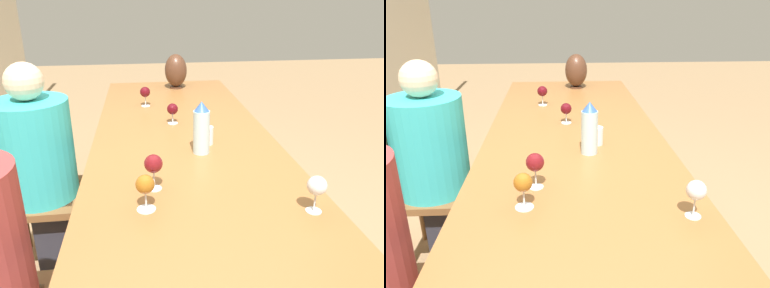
# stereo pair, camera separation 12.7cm
# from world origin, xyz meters

# --- Properties ---
(ground_plane) EXTENTS (14.00, 14.00, 0.00)m
(ground_plane) POSITION_xyz_m (0.00, 0.00, 0.00)
(ground_plane) COLOR #937551
(dining_table) EXTENTS (3.15, 1.00, 0.77)m
(dining_table) POSITION_xyz_m (0.00, 0.00, 0.71)
(dining_table) COLOR #936033
(dining_table) RESTS_ON ground_plane
(water_bottle) EXTENTS (0.08, 0.08, 0.27)m
(water_bottle) POSITION_xyz_m (-0.09, -0.06, 0.90)
(water_bottle) COLOR #ADCCD6
(water_bottle) RESTS_ON dining_table
(water_tumbler) EXTENTS (0.07, 0.07, 0.10)m
(water_tumbler) POSITION_xyz_m (0.02, -0.11, 0.81)
(water_tumbler) COLOR silver
(water_tumbler) RESTS_ON dining_table
(vase) EXTENTS (0.18, 0.18, 0.29)m
(vase) POSITION_xyz_m (1.31, -0.07, 0.91)
(vase) COLOR #4C2D1E
(vase) RESTS_ON dining_table
(wine_glass_0) EXTENTS (0.07, 0.07, 0.14)m
(wine_glass_0) POSITION_xyz_m (0.79, 0.20, 0.86)
(wine_glass_0) COLOR silver
(wine_glass_0) RESTS_ON dining_table
(wine_glass_1) EXTENTS (0.07, 0.07, 0.13)m
(wine_glass_1) POSITION_xyz_m (0.38, 0.04, 0.85)
(wine_glass_1) COLOR silver
(wine_glass_1) RESTS_ON dining_table
(wine_glass_2) EXTENTS (0.08, 0.08, 0.15)m
(wine_glass_2) POSITION_xyz_m (-0.44, 0.19, 0.88)
(wine_glass_2) COLOR silver
(wine_glass_2) RESTS_ON dining_table
(wine_glass_3) EXTENTS (0.07, 0.07, 0.14)m
(wine_glass_3) POSITION_xyz_m (-0.70, -0.39, 0.87)
(wine_glass_3) COLOR silver
(wine_glass_3) RESTS_ON dining_table
(wine_glass_4) EXTENTS (0.07, 0.07, 0.14)m
(wine_glass_4) POSITION_xyz_m (-0.60, 0.22, 0.87)
(wine_glass_4) COLOR silver
(wine_glass_4) RESTS_ON dining_table
(chair_far) EXTENTS (0.44, 0.44, 0.97)m
(chair_far) POSITION_xyz_m (0.10, 0.87, 0.52)
(chair_far) COLOR brown
(chair_far) RESTS_ON ground_plane
(person_far) EXTENTS (0.40, 0.40, 1.21)m
(person_far) POSITION_xyz_m (0.10, 0.78, 0.64)
(person_far) COLOR #2D2D38
(person_far) RESTS_ON ground_plane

